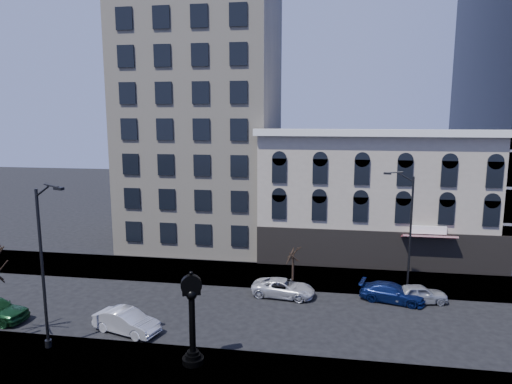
# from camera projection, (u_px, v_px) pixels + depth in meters

# --- Properties ---
(ground) EXTENTS (160.00, 160.00, 0.00)m
(ground) POSITION_uv_depth(u_px,v_px,m) (219.00, 313.00, 31.92)
(ground) COLOR black
(ground) RESTS_ON ground
(sidewalk_far) EXTENTS (160.00, 6.00, 0.12)m
(sidewalk_far) POSITION_uv_depth(u_px,v_px,m) (241.00, 274.00, 39.70)
(sidewalk_far) COLOR #9B968D
(sidewalk_far) RESTS_ON ground
(sidewalk_near) EXTENTS (160.00, 6.00, 0.12)m
(sidewalk_near) POSITION_uv_depth(u_px,v_px,m) (183.00, 376.00, 24.12)
(sidewalk_near) COLOR #9B968D
(sidewalk_near) RESTS_ON ground
(cream_tower) EXTENTS (15.90, 15.40, 42.50)m
(cream_tower) POSITION_uv_depth(u_px,v_px,m) (202.00, 61.00, 48.04)
(cream_tower) COLOR beige
(cream_tower) RESTS_ON ground
(victorian_row) EXTENTS (22.60, 11.19, 12.50)m
(victorian_row) POSITION_uv_depth(u_px,v_px,m) (376.00, 195.00, 44.54)
(victorian_row) COLOR #ADA28F
(victorian_row) RESTS_ON ground
(street_clock) EXTENTS (1.21, 1.21, 5.32)m
(street_clock) POSITION_uv_depth(u_px,v_px,m) (192.00, 322.00, 24.88)
(street_clock) COLOR black
(street_clock) RESTS_ON sidewalk_near
(street_lamp_near) EXTENTS (2.51, 1.10, 10.06)m
(street_lamp_near) POSITION_uv_depth(u_px,v_px,m) (47.00, 224.00, 25.43)
(street_lamp_near) COLOR black
(street_lamp_near) RESTS_ON sidewalk_near
(street_lamp_far) EXTENTS (2.47, 0.65, 9.56)m
(street_lamp_far) POSITION_uv_depth(u_px,v_px,m) (403.00, 200.00, 34.64)
(street_lamp_far) COLOR black
(street_lamp_far) RESTS_ON sidewalk_far
(bare_tree_far) EXTENTS (1.95, 1.95, 3.35)m
(bare_tree_far) POSITION_uv_depth(u_px,v_px,m) (293.00, 251.00, 37.60)
(bare_tree_far) COLOR black
(bare_tree_far) RESTS_ON sidewalk_far
(car_near_b) EXTENTS (4.71, 2.73, 1.47)m
(car_near_b) POSITION_uv_depth(u_px,v_px,m) (127.00, 321.00, 29.00)
(car_near_b) COLOR silver
(car_near_b) RESTS_ON ground
(car_far_a) EXTENTS (5.00, 2.75, 1.33)m
(car_far_a) POSITION_uv_depth(u_px,v_px,m) (284.00, 288.00, 34.79)
(car_far_a) COLOR silver
(car_far_a) RESTS_ON ground
(car_far_b) EXTENTS (5.04, 3.01, 1.37)m
(car_far_b) POSITION_uv_depth(u_px,v_px,m) (392.00, 293.00, 33.82)
(car_far_b) COLOR #0C194C
(car_far_b) RESTS_ON ground
(car_far_c) EXTENTS (4.28, 2.41, 1.37)m
(car_far_c) POSITION_uv_depth(u_px,v_px,m) (419.00, 294.00, 33.62)
(car_far_c) COLOR #A5A8AD
(car_far_c) RESTS_ON ground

